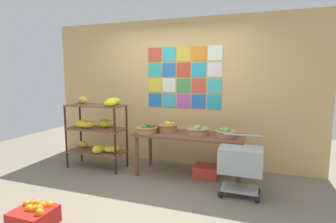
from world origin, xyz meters
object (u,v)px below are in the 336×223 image
(produce_crate_under_table, at_px, (206,171))
(orange_crate_foreground, at_px, (34,216))
(fruit_basket_right, at_px, (167,127))
(display_table, at_px, (189,139))
(fruit_basket_centre, at_px, (198,130))
(fruit_basket_left, at_px, (226,133))
(shopping_cart, at_px, (241,162))
(fruit_basket_back_right, at_px, (147,129))
(banana_shelf_unit, at_px, (98,128))

(produce_crate_under_table, height_order, orange_crate_foreground, orange_crate_foreground)
(fruit_basket_right, height_order, orange_crate_foreground, fruit_basket_right)
(display_table, xyz_separation_m, fruit_basket_right, (-0.41, 0.09, 0.16))
(display_table, bearing_deg, fruit_basket_centre, 6.72)
(orange_crate_foreground, bearing_deg, display_table, 59.10)
(fruit_basket_centre, distance_m, fruit_basket_left, 0.45)
(orange_crate_foreground, bearing_deg, fruit_basket_left, 48.24)
(display_table, height_order, fruit_basket_left, fruit_basket_left)
(shopping_cart, bearing_deg, fruit_basket_centre, 147.80)
(fruit_basket_back_right, bearing_deg, fruit_basket_left, 6.63)
(shopping_cart, bearing_deg, fruit_basket_right, 158.14)
(fruit_basket_right, xyz_separation_m, fruit_basket_back_right, (-0.27, -0.24, -0.01))
(fruit_basket_back_right, bearing_deg, shopping_cart, -11.96)
(display_table, distance_m, produce_crate_under_table, 0.59)
(fruit_basket_left, bearing_deg, fruit_basket_centre, 176.89)
(fruit_basket_right, bearing_deg, fruit_basket_left, -5.66)
(fruit_basket_back_right, bearing_deg, display_table, 12.87)
(produce_crate_under_table, bearing_deg, fruit_basket_left, -9.97)
(fruit_basket_back_right, bearing_deg, produce_crate_under_table, 11.79)
(display_table, bearing_deg, banana_shelf_unit, -174.57)
(fruit_basket_right, distance_m, fruit_basket_left, 0.99)
(fruit_basket_back_right, bearing_deg, fruit_basket_centre, 11.89)
(produce_crate_under_table, bearing_deg, display_table, -170.91)
(banana_shelf_unit, relative_size, fruit_basket_centre, 3.39)
(fruit_basket_right, distance_m, shopping_cart, 1.40)
(fruit_basket_right, relative_size, fruit_basket_centre, 0.98)
(banana_shelf_unit, height_order, display_table, banana_shelf_unit)
(banana_shelf_unit, bearing_deg, fruit_basket_back_right, -0.13)
(display_table, distance_m, fruit_basket_right, 0.44)
(banana_shelf_unit, distance_m, fruit_basket_left, 2.18)
(fruit_basket_centre, distance_m, fruit_basket_back_right, 0.82)
(produce_crate_under_table, bearing_deg, shopping_cart, -42.61)
(fruit_basket_left, xyz_separation_m, shopping_cart, (0.26, -0.47, -0.28))
(banana_shelf_unit, bearing_deg, fruit_basket_left, 3.77)
(banana_shelf_unit, height_order, fruit_basket_centre, banana_shelf_unit)
(fruit_basket_left, xyz_separation_m, orange_crate_foreground, (-1.76, -1.97, -0.64))
(display_table, bearing_deg, orange_crate_foreground, -120.90)
(fruit_basket_centre, relative_size, fruit_basket_left, 1.18)
(banana_shelf_unit, xyz_separation_m, orange_crate_foreground, (0.41, -1.83, -0.59))
(fruit_basket_right, height_order, fruit_basket_back_right, fruit_basket_right)
(banana_shelf_unit, distance_m, produce_crate_under_table, 1.98)
(banana_shelf_unit, distance_m, fruit_basket_back_right, 0.92)
(produce_crate_under_table, bearing_deg, fruit_basket_back_right, -168.21)
(fruit_basket_left, relative_size, produce_crate_under_table, 0.83)
(display_table, height_order, shopping_cart, shopping_cart)
(orange_crate_foreground, bearing_deg, shopping_cart, 36.67)
(banana_shelf_unit, xyz_separation_m, fruit_basket_right, (1.19, 0.24, 0.06))
(shopping_cart, bearing_deg, orange_crate_foreground, -140.86)
(fruit_basket_right, bearing_deg, fruit_basket_back_right, -137.78)
(display_table, relative_size, orange_crate_foreground, 4.26)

